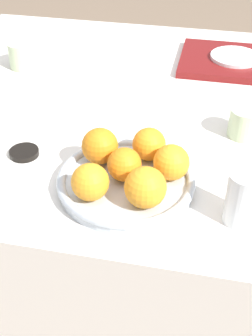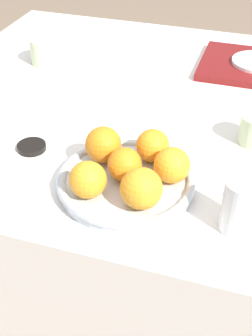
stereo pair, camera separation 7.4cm
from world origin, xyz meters
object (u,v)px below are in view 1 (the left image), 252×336
(orange_0, at_px, (124,164))
(side_plate, at_px, (235,57))
(orange_2, at_px, (90,182))
(soy_dish, at_px, (24,153))
(orange_1, at_px, (171,162))
(serving_tray, at_px, (235,62))
(orange_5, at_px, (149,144))
(orange_4, at_px, (100,146))
(water_glass, at_px, (244,198))
(fruit_platter, at_px, (126,182))
(orange_3, at_px, (145,187))
(cup_2, at_px, (24,55))
(cup_0, at_px, (245,123))

(orange_0, bearing_deg, side_plate, 72.24)
(orange_2, distance_m, soy_dish, 0.23)
(orange_1, height_order, orange_2, same)
(orange_1, distance_m, soy_dish, 0.33)
(serving_tray, xyz_separation_m, soy_dish, (-0.44, -0.57, -0.00))
(orange_2, bearing_deg, side_plate, 70.19)
(orange_5, distance_m, serving_tray, 0.58)
(orange_4, bearing_deg, serving_tray, 65.76)
(water_glass, bearing_deg, fruit_platter, 168.16)
(orange_5, height_order, soy_dish, orange_5)
(orange_3, bearing_deg, cup_2, 129.72)
(fruit_platter, xyz_separation_m, orange_0, (-0.00, 0.00, 0.04))
(fruit_platter, height_order, orange_1, orange_1)
(orange_0, distance_m, cup_0, 0.33)
(orange_4, distance_m, cup_0, 0.35)
(orange_4, bearing_deg, water_glass, -18.68)
(fruit_platter, relative_size, orange_0, 4.07)
(water_glass, bearing_deg, soy_dish, 166.49)
(cup_0, distance_m, cup_2, 0.68)
(orange_4, bearing_deg, orange_5, 18.01)
(orange_0, distance_m, orange_3, 0.09)
(fruit_platter, height_order, orange_3, orange_3)
(orange_2, bearing_deg, serving_tray, 70.19)
(side_plate, height_order, cup_0, cup_0)
(side_plate, xyz_separation_m, cup_2, (-0.61, -0.14, 0.01))
(fruit_platter, bearing_deg, water_glass, -11.84)
(cup_2, bearing_deg, orange_5, -42.76)
(orange_0, bearing_deg, orange_3, -51.34)
(orange_4, bearing_deg, cup_0, 33.68)
(orange_0, relative_size, orange_2, 0.95)
(cup_0, bearing_deg, side_plate, 94.43)
(cup_0, height_order, cup_2, cup_2)
(orange_1, bearing_deg, orange_4, 171.26)
(serving_tray, bearing_deg, orange_2, -109.81)
(orange_2, distance_m, side_plate, 0.74)
(orange_5, xyz_separation_m, water_glass, (0.19, -0.13, -0.00))
(orange_2, xyz_separation_m, cup_0, (0.28, 0.31, -0.02))
(orange_1, xyz_separation_m, cup_0, (0.14, 0.22, -0.02))
(fruit_platter, height_order, orange_0, orange_0)
(orange_1, xyz_separation_m, orange_4, (-0.15, 0.02, 0.00))
(orange_0, distance_m, orange_1, 0.09)
(orange_5, relative_size, water_glass, 0.66)
(soy_dish, bearing_deg, serving_tray, 52.27)
(orange_3, relative_size, side_plate, 0.53)
(orange_1, bearing_deg, orange_3, -111.75)
(orange_0, relative_size, orange_3, 0.87)
(fruit_platter, xyz_separation_m, water_glass, (0.22, -0.05, 0.04))
(soy_dish, bearing_deg, orange_4, -4.62)
(serving_tray, bearing_deg, side_plate, 0.00)
(orange_5, distance_m, water_glass, 0.23)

